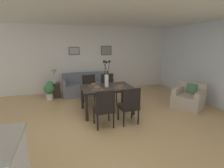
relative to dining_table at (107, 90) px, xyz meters
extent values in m
plane|color=tan|center=(-0.29, -0.75, -0.65)|extent=(9.00, 9.00, 0.00)
cube|color=white|center=(-0.29, 2.50, 0.65)|extent=(9.00, 0.10, 2.60)
cube|color=white|center=(3.36, -0.35, 0.65)|extent=(0.10, 6.30, 2.60)
cube|color=white|center=(-0.29, -0.35, 1.99)|extent=(9.00, 7.20, 0.08)
cube|color=black|center=(0.00, 0.00, 0.06)|extent=(1.40, 0.98, 0.05)
cube|color=black|center=(0.64, 0.43, -0.31)|extent=(0.07, 0.07, 0.69)
cube|color=black|center=(-0.64, 0.43, -0.31)|extent=(0.07, 0.07, 0.69)
cube|color=black|center=(0.64, -0.43, -0.31)|extent=(0.07, 0.07, 0.69)
cube|color=black|center=(-0.64, -0.43, -0.31)|extent=(0.07, 0.07, 0.69)
cube|color=black|center=(-0.30, -0.81, -0.23)|extent=(0.45, 0.45, 0.08)
cube|color=black|center=(-0.30, -1.00, 0.03)|extent=(0.42, 0.07, 0.48)
cylinder|color=black|center=(-0.12, -0.61, -0.46)|extent=(0.04, 0.04, 0.38)
cylinder|color=black|center=(-0.50, -0.62, -0.46)|extent=(0.04, 0.04, 0.38)
cylinder|color=black|center=(-0.11, -0.99, -0.46)|extent=(0.04, 0.04, 0.38)
cylinder|color=black|center=(-0.49, -1.00, -0.46)|extent=(0.04, 0.04, 0.38)
cube|color=black|center=(-0.33, 0.81, -0.23)|extent=(0.47, 0.47, 0.08)
cube|color=black|center=(-0.34, 1.00, 0.03)|extent=(0.42, 0.09, 0.48)
cylinder|color=black|center=(-0.51, 0.60, -0.46)|extent=(0.04, 0.04, 0.38)
cylinder|color=black|center=(-0.13, 0.63, -0.46)|extent=(0.04, 0.04, 0.38)
cylinder|color=black|center=(-0.53, 0.98, -0.46)|extent=(0.04, 0.04, 0.38)
cylinder|color=black|center=(-0.15, 1.01, -0.46)|extent=(0.04, 0.04, 0.38)
cube|color=black|center=(0.33, -0.81, -0.23)|extent=(0.45, 0.45, 0.08)
cube|color=black|center=(0.33, -1.00, 0.03)|extent=(0.42, 0.07, 0.48)
cylinder|color=black|center=(0.51, -0.62, -0.46)|extent=(0.04, 0.04, 0.38)
cylinder|color=black|center=(0.13, -0.62, -0.46)|extent=(0.04, 0.04, 0.38)
cylinder|color=black|center=(0.52, -1.00, -0.46)|extent=(0.04, 0.04, 0.38)
cylinder|color=black|center=(0.14, -1.00, -0.46)|extent=(0.04, 0.04, 0.38)
cube|color=black|center=(0.30, 0.80, -0.23)|extent=(0.47, 0.47, 0.08)
cube|color=black|center=(0.28, 0.99, 0.03)|extent=(0.42, 0.09, 0.48)
cylinder|color=black|center=(0.12, 0.60, -0.46)|extent=(0.04, 0.04, 0.38)
cylinder|color=black|center=(0.50, 0.63, -0.46)|extent=(0.04, 0.04, 0.38)
cylinder|color=black|center=(0.09, 0.98, -0.46)|extent=(0.04, 0.04, 0.38)
cylinder|color=black|center=(0.47, 1.00, -0.46)|extent=(0.04, 0.04, 0.38)
cylinder|color=white|center=(0.00, 0.00, 0.26)|extent=(0.11, 0.11, 0.34)
cylinder|color=black|center=(0.06, 0.02, 0.59)|extent=(0.05, 0.12, 0.37)
sphere|color=black|center=(0.09, 0.03, 0.79)|extent=(0.07, 0.07, 0.07)
cylinder|color=black|center=(-0.03, 0.05, 0.59)|extent=(0.08, 0.05, 0.38)
sphere|color=black|center=(-0.05, 0.08, 0.79)|extent=(0.07, 0.07, 0.07)
cylinder|color=black|center=(-0.02, -0.06, 0.59)|extent=(0.15, 0.06, 0.36)
sphere|color=black|center=(-0.03, -0.09, 0.79)|extent=(0.07, 0.07, 0.07)
cylinder|color=#4C4742|center=(-0.32, -0.22, 0.09)|extent=(0.32, 0.32, 0.01)
cylinder|color=brown|center=(-0.32, -0.22, 0.12)|extent=(0.17, 0.17, 0.06)
cylinder|color=brown|center=(-0.32, -0.22, 0.14)|extent=(0.13, 0.13, 0.04)
cylinder|color=#4C4742|center=(-0.32, 0.22, 0.09)|extent=(0.32, 0.32, 0.01)
cylinder|color=brown|center=(-0.32, 0.22, 0.12)|extent=(0.17, 0.17, 0.06)
cylinder|color=brown|center=(-0.32, 0.22, 0.14)|extent=(0.13, 0.13, 0.04)
cylinder|color=#4C4742|center=(0.32, -0.22, 0.09)|extent=(0.32, 0.32, 0.01)
cylinder|color=brown|center=(0.32, -0.22, 0.12)|extent=(0.17, 0.17, 0.06)
cylinder|color=brown|center=(0.32, -0.22, 0.14)|extent=(0.13, 0.13, 0.04)
cube|color=slate|center=(-0.25, 1.87, -0.44)|extent=(1.84, 0.84, 0.42)
cube|color=slate|center=(-0.25, 2.21, -0.04)|extent=(1.84, 0.16, 0.38)
cube|color=slate|center=(0.62, 1.87, -0.13)|extent=(0.10, 0.84, 0.20)
cube|color=slate|center=(-1.12, 1.87, -0.13)|extent=(0.10, 0.84, 0.20)
cube|color=#33261E|center=(-1.44, 1.83, -0.39)|extent=(0.36, 0.36, 0.52)
cylinder|color=beige|center=(-1.44, 1.83, -0.09)|extent=(0.12, 0.12, 0.08)
cylinder|color=beige|center=(-1.44, 1.83, 0.09)|extent=(0.02, 0.02, 0.30)
cone|color=beige|center=(-1.44, 1.83, 0.29)|extent=(0.22, 0.22, 0.18)
cube|color=#B7A893|center=(2.48, -0.40, -0.45)|extent=(1.09, 1.09, 0.40)
cube|color=#B7A893|center=(2.76, -0.23, -0.08)|extent=(0.54, 0.77, 0.35)
cube|color=#B7A893|center=(2.63, -0.69, -0.16)|extent=(0.66, 0.46, 0.18)
cube|color=#B7A893|center=(2.30, -0.12, -0.16)|extent=(0.66, 0.46, 0.18)
cube|color=#4C7F56|center=(2.67, -0.28, -0.09)|extent=(0.22, 0.30, 0.30)
cube|color=#473828|center=(-0.65, 2.43, 0.97)|extent=(0.41, 0.02, 0.30)
cube|color=#B2B2AD|center=(-0.65, 2.41, 0.97)|extent=(0.36, 0.01, 0.25)
cube|color=#473828|center=(0.65, 2.43, 0.97)|extent=(0.43, 0.02, 0.37)
cube|color=gray|center=(0.65, 2.41, 0.97)|extent=(0.38, 0.01, 0.32)
cylinder|color=silver|center=(-1.64, 1.62, -0.54)|extent=(0.24, 0.24, 0.22)
sphere|color=#42844C|center=(-1.64, 1.62, -0.25)|extent=(0.36, 0.36, 0.36)
sphere|color=#42844C|center=(-1.59, 1.59, -0.09)|extent=(0.22, 0.22, 0.22)
camera|label=1|loc=(-1.19, -4.43, 1.29)|focal=27.18mm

